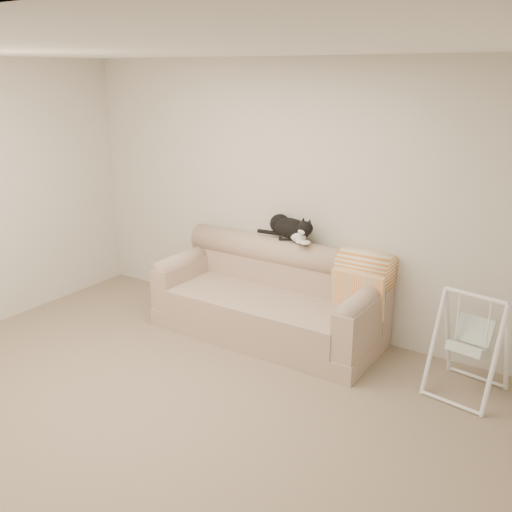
{
  "coord_description": "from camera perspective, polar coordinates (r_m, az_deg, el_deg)",
  "views": [
    {
      "loc": [
        2.69,
        -2.77,
        2.47
      ],
      "look_at": [
        0.04,
        1.27,
        0.9
      ],
      "focal_mm": 40.0,
      "sensor_mm": 36.0,
      "label": 1
    }
  ],
  "objects": [
    {
      "name": "remote_b",
      "position": [
        5.46,
        4.57,
        1.35
      ],
      "size": [
        0.18,
        0.09,
        0.02
      ],
      "color": "black",
      "rests_on": "sofa"
    },
    {
      "name": "baby_swing",
      "position": [
        4.84,
        20.63,
        -8.22
      ],
      "size": [
        0.59,
        0.62,
        0.86
      ],
      "color": "white",
      "rests_on": "ground"
    },
    {
      "name": "throw_blanket",
      "position": [
        5.26,
        10.83,
        -1.66
      ],
      "size": [
        0.5,
        0.38,
        0.58
      ],
      "color": "orange",
      "rests_on": "sofa"
    },
    {
      "name": "remote_a",
      "position": [
        5.57,
        3.21,
        1.74
      ],
      "size": [
        0.18,
        0.13,
        0.03
      ],
      "color": "black",
      "rests_on": "sofa"
    },
    {
      "name": "ground_plane",
      "position": [
        4.58,
        -9.5,
        -14.86
      ],
      "size": [
        5.0,
        5.0,
        0.0
      ],
      "primitive_type": "plane",
      "color": "#796652",
      "rests_on": "ground"
    },
    {
      "name": "tuxedo_cat",
      "position": [
        5.54,
        3.45,
        2.81
      ],
      "size": [
        0.66,
        0.37,
        0.26
      ],
      "color": "black",
      "rests_on": "sofa"
    },
    {
      "name": "sofa",
      "position": [
        5.57,
        1.52,
        -4.35
      ],
      "size": [
        2.2,
        0.93,
        0.9
      ],
      "color": "tan",
      "rests_on": "ground"
    },
    {
      "name": "room_shell",
      "position": [
        3.97,
        -10.63,
        4.01
      ],
      "size": [
        5.04,
        4.04,
        2.6
      ],
      "color": "beige",
      "rests_on": "ground"
    }
  ]
}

